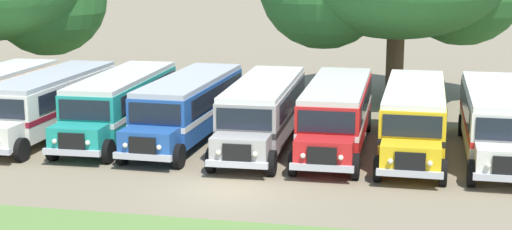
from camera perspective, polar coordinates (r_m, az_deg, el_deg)
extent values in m
plane|color=#84755B|center=(28.38, -2.34, -5.53)|extent=(220.00, 220.00, 0.00)
cube|color=black|center=(39.29, -16.89, 1.94)|extent=(0.16, 8.00, 0.80)
cube|color=white|center=(43.73, -15.56, 2.19)|extent=(0.90, 0.07, 1.30)
cylinder|color=black|center=(41.93, -15.06, 0.50)|extent=(0.30, 1.00, 1.00)
cylinder|color=black|center=(43.08, -17.90, 0.62)|extent=(0.30, 1.00, 1.00)
cube|color=silver|center=(38.25, -14.56, 1.05)|extent=(2.74, 9.26, 2.10)
cube|color=maroon|center=(38.28, -14.55, 0.81)|extent=(2.77, 9.28, 0.24)
cube|color=black|center=(37.86, -12.68, 1.81)|extent=(0.25, 8.00, 0.80)
cube|color=black|center=(39.02, -16.05, 1.93)|extent=(0.25, 8.00, 0.80)
cube|color=#B2B2B7|center=(38.06, -14.65, 2.77)|extent=(2.66, 9.16, 0.22)
cube|color=black|center=(34.20, -18.16, 0.44)|extent=(2.20, 0.12, 0.84)
cube|color=maroon|center=(42.35, -11.69, 2.07)|extent=(0.90, 0.08, 1.30)
cylinder|color=black|center=(33.46, -16.72, -2.44)|extent=(0.31, 1.01, 1.00)
cylinder|color=black|center=(40.58, -11.04, 0.32)|extent=(0.31, 1.01, 1.00)
cylinder|color=black|center=(41.61, -14.06, 0.46)|extent=(0.31, 1.01, 1.00)
cube|color=teal|center=(37.30, -9.66, 1.00)|extent=(2.68, 9.25, 2.10)
cube|color=white|center=(37.33, -9.65, 0.75)|extent=(2.71, 9.27, 0.24)
cube|color=black|center=(37.08, -7.68, 1.78)|extent=(0.20, 8.00, 0.80)
cube|color=black|center=(37.94, -11.34, 1.89)|extent=(0.20, 8.00, 0.80)
cube|color=beige|center=(37.10, -9.72, 2.76)|extent=(2.60, 9.15, 0.22)
cube|color=teal|center=(32.60, -12.79, -1.65)|extent=(2.23, 1.44, 1.05)
cube|color=black|center=(31.93, -13.31, -1.91)|extent=(1.10, 0.12, 0.70)
cube|color=#B7B7BC|center=(32.00, -13.30, -2.67)|extent=(2.40, 0.25, 0.24)
cube|color=black|center=(32.98, -12.42, 0.35)|extent=(2.20, 0.10, 0.84)
cube|color=white|center=(41.62, -7.49, 2.05)|extent=(0.90, 0.08, 1.30)
sphere|color=#EAE5C6|center=(31.62, -12.18, -1.99)|extent=(0.20, 0.20, 0.20)
sphere|color=#EAE5C6|center=(32.17, -14.49, -1.87)|extent=(0.20, 0.20, 0.20)
cylinder|color=black|center=(32.36, -10.72, -2.61)|extent=(0.30, 1.01, 1.00)
cylinder|color=black|center=(33.29, -14.58, -2.39)|extent=(0.30, 1.01, 1.00)
cylinder|color=black|center=(39.92, -6.53, 0.27)|extent=(0.30, 1.01, 1.00)
cylinder|color=black|center=(40.67, -9.76, 0.39)|extent=(0.30, 1.01, 1.00)
cube|color=#23519E|center=(36.15, -4.78, 0.78)|extent=(2.82, 9.28, 2.10)
cube|color=silver|center=(36.18, -4.78, 0.52)|extent=(2.85, 9.30, 0.24)
cube|color=black|center=(35.97, -2.72, 1.56)|extent=(0.32, 8.00, 0.80)
cube|color=black|center=(36.75, -6.53, 1.72)|extent=(0.32, 8.00, 0.80)
cube|color=#B2B2B7|center=(35.95, -4.81, 2.60)|extent=(2.73, 9.18, 0.22)
cube|color=#23519E|center=(31.39, -7.78, -1.98)|extent=(2.25, 1.48, 1.05)
cube|color=black|center=(30.72, -8.28, -2.25)|extent=(1.10, 0.14, 0.70)
cube|color=#B7B7BC|center=(30.79, -8.29, -3.04)|extent=(2.41, 0.28, 0.24)
cube|color=black|center=(31.78, -7.40, 0.10)|extent=(2.20, 0.14, 0.84)
cube|color=silver|center=(40.51, -2.74, 1.86)|extent=(0.90, 0.09, 1.30)
sphere|color=#EAE5C6|center=(30.43, -7.09, -2.36)|extent=(0.20, 0.20, 0.20)
sphere|color=#EAE5C6|center=(30.94, -9.52, -2.19)|extent=(0.20, 0.20, 0.20)
cylinder|color=black|center=(31.21, -5.63, -3.00)|extent=(0.31, 1.01, 1.00)
cylinder|color=black|center=(32.06, -9.70, -2.72)|extent=(0.31, 1.01, 1.00)
cylinder|color=black|center=(38.83, -1.69, 0.02)|extent=(0.31, 1.01, 1.00)
cylinder|color=black|center=(39.52, -5.05, 0.18)|extent=(0.31, 1.01, 1.00)
cube|color=#9E9993|center=(35.02, 0.61, 0.46)|extent=(2.67, 9.25, 2.10)
cube|color=#282828|center=(35.05, 0.61, 0.19)|extent=(2.70, 9.27, 0.24)
cube|color=black|center=(35.02, 2.75, 1.28)|extent=(0.19, 8.00, 0.80)
cube|color=black|center=(35.45, -1.33, 1.42)|extent=(0.19, 8.00, 0.80)
cube|color=silver|center=(34.81, 0.62, 2.33)|extent=(2.59, 9.14, 0.22)
cube|color=#9E9993|center=(30.06, -1.12, -2.49)|extent=(2.23, 1.44, 1.05)
cube|color=black|center=(29.35, -1.41, -2.80)|extent=(1.10, 0.12, 0.70)
cube|color=#B7B7BC|center=(29.42, -1.42, -3.63)|extent=(2.40, 0.25, 0.24)
cube|color=black|center=(30.46, -0.87, -0.32)|extent=(2.20, 0.10, 0.84)
cube|color=#282828|center=(39.52, 1.76, 1.62)|extent=(0.90, 0.08, 1.30)
sphere|color=#EAE5C6|center=(29.17, -0.08, -2.89)|extent=(0.20, 0.20, 0.20)
sphere|color=#EAE5C6|center=(29.45, -2.76, -2.76)|extent=(0.20, 0.20, 0.20)
cylinder|color=black|center=(30.08, 1.17, -3.52)|extent=(0.30, 1.01, 1.00)
cylinder|color=black|center=(30.54, -3.29, -3.30)|extent=(0.30, 1.01, 1.00)
cylinder|color=black|center=(37.96, 3.17, -0.27)|extent=(0.30, 1.01, 1.00)
cylinder|color=black|center=(38.33, -0.39, -0.14)|extent=(0.30, 1.01, 1.00)
cube|color=red|center=(34.73, 5.94, 0.30)|extent=(2.57, 9.22, 2.10)
cube|color=white|center=(34.77, 5.94, 0.03)|extent=(2.60, 9.24, 0.24)
cube|color=black|center=(34.84, 8.08, 1.12)|extent=(0.10, 8.00, 0.80)
cube|color=black|center=(35.06, 3.94, 1.28)|extent=(0.10, 8.00, 0.80)
cube|color=beige|center=(34.52, 5.98, 2.19)|extent=(2.49, 9.12, 0.22)
cube|color=red|center=(29.71, 4.98, -2.71)|extent=(2.21, 1.42, 1.05)
cube|color=black|center=(28.99, 4.83, -3.02)|extent=(1.10, 0.11, 0.70)
cube|color=#B7B7BC|center=(29.07, 4.80, -3.86)|extent=(2.40, 0.22, 0.24)
cube|color=black|center=(30.12, 5.16, -0.50)|extent=(2.20, 0.08, 0.84)
cube|color=white|center=(39.27, 6.56, 1.48)|extent=(0.90, 0.07, 1.30)
sphere|color=#EAE5C6|center=(28.88, 6.20, -3.11)|extent=(0.20, 0.20, 0.20)
sphere|color=#EAE5C6|center=(29.02, 3.44, -2.99)|extent=(0.20, 0.20, 0.20)
cylinder|color=black|center=(29.85, 7.28, -3.74)|extent=(0.29, 1.00, 1.00)
cylinder|color=black|center=(30.08, 2.71, -3.53)|extent=(0.29, 1.00, 1.00)
cylinder|color=black|center=(37.80, 8.14, -0.43)|extent=(0.29, 1.00, 1.00)
cylinder|color=black|center=(37.99, 4.52, -0.29)|extent=(0.29, 1.00, 1.00)
cube|color=yellow|center=(34.45, 11.46, 0.03)|extent=(2.64, 9.24, 2.10)
cube|color=black|center=(34.48, 11.45, -0.24)|extent=(2.67, 9.26, 0.24)
cube|color=black|center=(34.65, 13.60, 0.84)|extent=(0.16, 8.00, 0.80)
cube|color=black|center=(34.68, 9.41, 1.03)|extent=(0.16, 8.00, 0.80)
cube|color=silver|center=(34.23, 11.54, 1.93)|extent=(2.56, 9.14, 0.22)
cube|color=yellow|center=(29.41, 11.21, -3.05)|extent=(2.22, 1.43, 1.05)
cube|color=black|center=(28.68, 11.17, -3.37)|extent=(1.10, 0.12, 0.70)
cube|color=#B7B7BC|center=(28.76, 11.13, -4.22)|extent=(2.40, 0.24, 0.24)
cube|color=black|center=(29.82, 11.32, -0.82)|extent=(2.20, 0.09, 0.84)
cube|color=black|center=(39.00, 11.59, 1.24)|extent=(0.90, 0.07, 1.30)
sphere|color=#EAE5C6|center=(28.63, 12.57, -3.46)|extent=(0.20, 0.20, 0.20)
sphere|color=#EAE5C6|center=(28.65, 9.77, -3.34)|extent=(0.20, 0.20, 0.20)
cylinder|color=black|center=(29.65, 13.49, -4.08)|extent=(0.30, 1.00, 1.00)
cylinder|color=black|center=(29.68, 8.85, -3.87)|extent=(0.30, 1.00, 1.00)
cylinder|color=black|center=(37.61, 13.32, -0.70)|extent=(0.30, 1.00, 1.00)
cylinder|color=black|center=(37.63, 9.66, -0.54)|extent=(0.30, 1.00, 1.00)
cube|color=silver|center=(34.72, 17.04, -0.17)|extent=(2.59, 9.23, 2.10)
cube|color=red|center=(34.75, 17.02, -0.44)|extent=(2.62, 9.25, 0.24)
cube|color=black|center=(34.82, 14.97, 0.83)|extent=(0.12, 8.00, 0.80)
cube|color=silver|center=(34.50, 17.16, 1.71)|extent=(2.51, 9.12, 0.22)
cube|color=silver|center=(29.70, 17.80, -3.25)|extent=(2.21, 1.42, 1.05)
cube|color=black|center=(28.98, 17.94, -3.58)|extent=(1.10, 0.11, 0.70)
cube|color=#B7B7BC|center=(29.05, 17.89, -4.42)|extent=(2.40, 0.22, 0.24)
cube|color=black|center=(30.11, 17.80, -1.04)|extent=(2.20, 0.08, 0.84)
cube|color=red|center=(39.26, 16.49, 1.06)|extent=(0.90, 0.07, 1.30)
sphere|color=#EAE5C6|center=(28.86, 16.56, -3.56)|extent=(0.20, 0.20, 0.20)
cylinder|color=black|center=(29.83, 15.42, -4.09)|extent=(0.29, 1.00, 1.00)
cylinder|color=black|center=(37.78, 14.77, -0.72)|extent=(0.29, 1.00, 1.00)
cylinder|color=brown|center=(44.81, 10.08, 3.70)|extent=(0.99, 0.99, 4.49)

